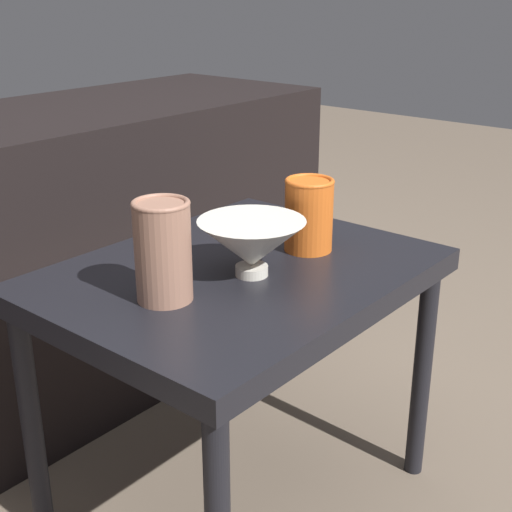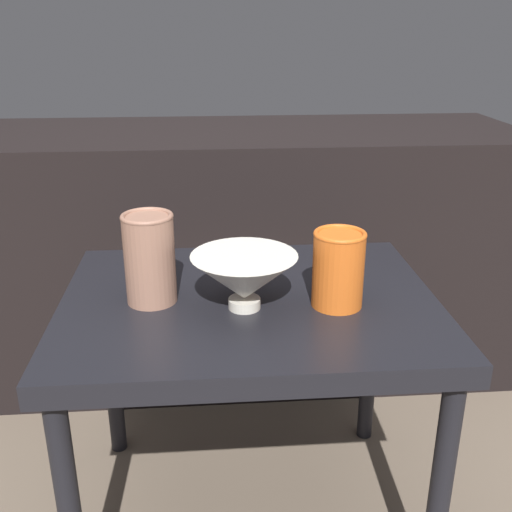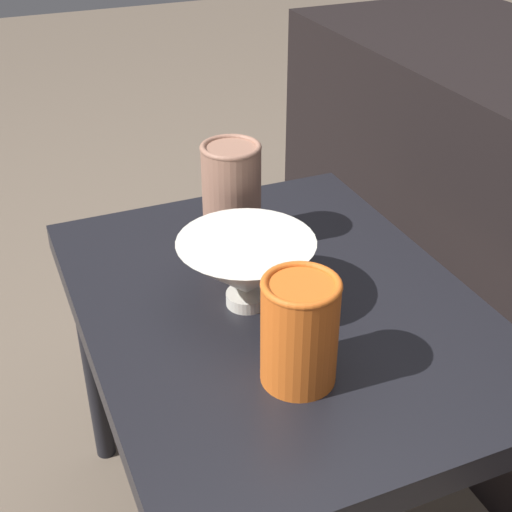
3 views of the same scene
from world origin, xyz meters
name	(u,v)px [view 2 (image 2 of 3)]	position (x,y,z in m)	size (l,w,h in m)	color
ground_plane	(250,510)	(0.00, 0.00, 0.00)	(8.00, 8.00, 0.00)	#6B5B4C
table	(249,325)	(0.00, 0.00, 0.43)	(0.66, 0.51, 0.49)	black
couch_backdrop	(234,251)	(0.00, 0.62, 0.34)	(1.55, 0.50, 0.68)	black
bowl	(244,278)	(-0.01, -0.04, 0.55)	(0.18, 0.18, 0.10)	silver
vase_textured_left	(150,257)	(-0.17, 0.00, 0.57)	(0.09, 0.09, 0.16)	#996B56
vase_colorful_right	(338,268)	(0.15, -0.04, 0.56)	(0.09, 0.09, 0.13)	orange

